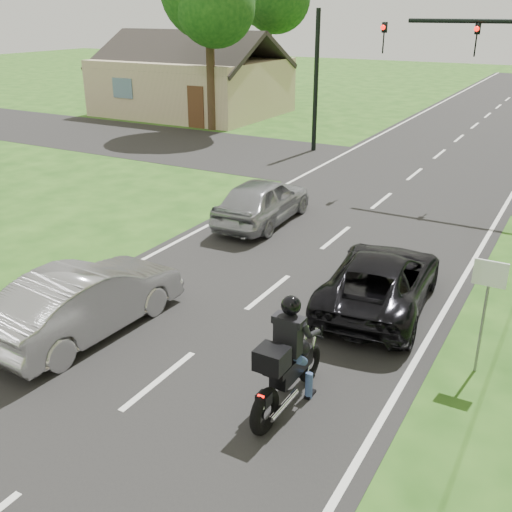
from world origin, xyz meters
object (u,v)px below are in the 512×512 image
Objects in this scene: motorcycle_rider at (287,365)px; silver_suv at (263,200)px; dark_suv at (380,280)px; sign_white at (488,290)px; silver_sedan at (86,300)px.

silver_suv is (-4.65, 7.67, -0.07)m from motorcycle_rider.
dark_suv is (0.16, 4.12, -0.15)m from motorcycle_rider.
silver_suv is 8.82m from sign_white.
motorcycle_rider is at bearing 82.16° from dark_suv.
motorcycle_rider is 1.07× the size of sign_white.
silver_suv reaches higher than dark_suv.
motorcycle_rider is 0.54× the size of silver_sedan.
sign_white is at bearing 141.94° from silver_suv.
sign_white reaches higher than dark_suv.
dark_suv is 1.05× the size of silver_sedan.
silver_suv is at bearing 144.18° from sign_white.
dark_suv is 2.07× the size of sign_white.
motorcycle_rider is 3.64m from sign_white.
dark_suv is 5.98m from silver_suv.
sign_white is (2.47, 2.54, 0.83)m from motorcycle_rider.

